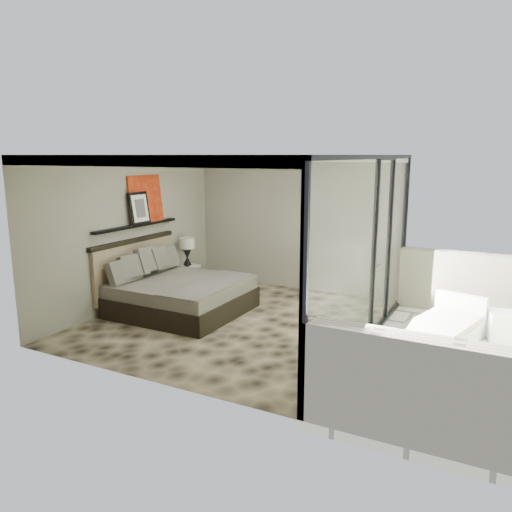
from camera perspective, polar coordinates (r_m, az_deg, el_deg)
The scene contains 14 objects.
floor at distance 8.62m, azimuth -2.34°, elevation -7.46°, with size 5.00×5.00×0.00m, color black.
ceiling at distance 8.16m, azimuth -2.51°, elevation 11.42°, with size 4.50×5.00×0.02m, color silver.
back_wall at distance 10.48m, azimuth 4.45°, elevation 3.78°, with size 4.50×0.02×2.80m, color gray.
left_wall at distance 9.59m, azimuth -14.09°, elevation 2.75°, with size 0.02×5.00×2.80m, color gray.
glass_wall at distance 7.42m, azimuth 12.78°, elevation 0.33°, with size 0.08×5.00×2.80m, color white.
terrace_slab at distance 7.61m, azimuth 23.45°, elevation -11.57°, with size 3.00×5.00×0.12m, color beige.
picture_ledge at distance 9.61m, azimuth -13.45°, elevation 3.40°, with size 0.12×2.20×0.05m, color black.
bed at distance 9.17m, azimuth -9.02°, elevation -4.12°, with size 2.18×2.11×1.21m.
nightstand at distance 10.65m, azimuth -8.08°, elevation -2.50°, with size 0.49×0.49×0.49m, color black.
table_lamp at distance 10.55m, azimuth -7.89°, elevation 0.94°, with size 0.32×0.32×0.58m.
abstract_canvas at distance 9.79m, azimuth -12.50°, elevation 6.39°, with size 0.04×0.90×0.90m, color #AA390E.
framed_print at distance 9.58m, azimuth -13.19°, elevation 5.35°, with size 0.03×0.50×0.60m, color black.
ottoman at distance 8.57m, azimuth 26.52°, elevation -7.24°, with size 0.45×0.45×0.45m, color silver.
lounger at distance 8.08m, azimuth 20.49°, elevation -8.06°, with size 1.19×1.77×0.63m.
Camera 1 is at (4.11, -7.05, 2.80)m, focal length 35.00 mm.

